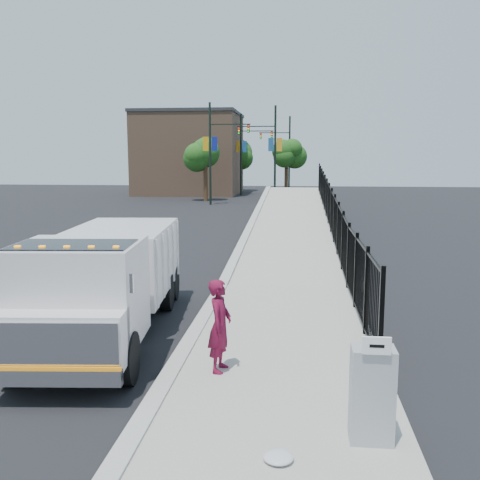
# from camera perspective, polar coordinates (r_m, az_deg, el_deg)

# --- Properties ---
(ground) EXTENTS (120.00, 120.00, 0.00)m
(ground) POSITION_cam_1_polar(r_m,az_deg,el_deg) (11.74, -4.60, -9.86)
(ground) COLOR black
(ground) RESTS_ON ground
(sidewalk) EXTENTS (3.55, 12.00, 0.12)m
(sidewalk) POSITION_cam_1_polar(r_m,az_deg,el_deg) (9.65, 4.73, -13.71)
(sidewalk) COLOR #9E998E
(sidewalk) RESTS_ON ground
(curb) EXTENTS (0.30, 12.00, 0.16)m
(curb) POSITION_cam_1_polar(r_m,az_deg,el_deg) (9.87, -6.81, -13.09)
(curb) COLOR #ADAAA3
(curb) RESTS_ON ground
(ramp) EXTENTS (3.95, 24.06, 3.19)m
(ramp) POSITION_cam_1_polar(r_m,az_deg,el_deg) (27.18, 6.13, 0.83)
(ramp) COLOR #9E998E
(ramp) RESTS_ON ground
(iron_fence) EXTENTS (0.10, 28.00, 1.80)m
(iron_fence) POSITION_cam_1_polar(r_m,az_deg,el_deg) (23.14, 9.68, 1.61)
(iron_fence) COLOR black
(iron_fence) RESTS_ON ground
(truck) EXTENTS (2.79, 6.97, 2.33)m
(truck) POSITION_cam_1_polar(r_m,az_deg,el_deg) (11.45, -14.16, -3.77)
(truck) COLOR black
(truck) RESTS_ON ground
(worker) EXTENTS (0.46, 0.63, 1.60)m
(worker) POSITION_cam_1_polar(r_m,az_deg,el_deg) (9.21, -2.17, -9.10)
(worker) COLOR maroon
(worker) RESTS_ON sidewalk
(utility_cabinet) EXTENTS (0.55, 0.40, 1.25)m
(utility_cabinet) POSITION_cam_1_polar(r_m,az_deg,el_deg) (7.32, 13.90, -15.71)
(utility_cabinet) COLOR gray
(utility_cabinet) RESTS_ON sidewalk
(arrow_sign) EXTENTS (0.35, 0.04, 0.22)m
(arrow_sign) POSITION_cam_1_polar(r_m,az_deg,el_deg) (6.85, 14.38, -10.86)
(arrow_sign) COLOR white
(arrow_sign) RESTS_ON utility_cabinet
(debris) EXTENTS (0.37, 0.37, 0.09)m
(debris) POSITION_cam_1_polar(r_m,az_deg,el_deg) (6.99, 4.11, -22.09)
(debris) COLOR silver
(debris) RESTS_ON sidewalk
(light_pole_0) EXTENTS (3.77, 0.22, 8.00)m
(light_pole_0) POSITION_cam_1_polar(r_m,az_deg,el_deg) (42.82, -2.80, 9.63)
(light_pole_0) COLOR black
(light_pole_0) RESTS_ON ground
(light_pole_1) EXTENTS (3.77, 0.22, 8.00)m
(light_pole_1) POSITION_cam_1_polar(r_m,az_deg,el_deg) (45.42, 3.37, 9.58)
(light_pole_1) COLOR black
(light_pole_1) RESTS_ON ground
(light_pole_2) EXTENTS (3.78, 0.22, 8.00)m
(light_pole_2) POSITION_cam_1_polar(r_m,az_deg,el_deg) (53.54, 0.43, 9.47)
(light_pole_2) COLOR black
(light_pole_2) RESTS_ON ground
(light_pole_3) EXTENTS (3.78, 0.22, 8.00)m
(light_pole_3) POSITION_cam_1_polar(r_m,az_deg,el_deg) (57.23, 4.99, 9.40)
(light_pole_3) COLOR black
(light_pole_3) RESTS_ON ground
(tree_0) EXTENTS (2.61, 2.61, 5.31)m
(tree_0) POSITION_cam_1_polar(r_m,az_deg,el_deg) (46.27, -3.72, 9.04)
(tree_0) COLOR #382314
(tree_0) RESTS_ON ground
(tree_1) EXTENTS (2.14, 2.14, 5.07)m
(tree_1) POSITION_cam_1_polar(r_m,az_deg,el_deg) (51.37, 4.98, 8.95)
(tree_1) COLOR #382314
(tree_1) RESTS_ON ground
(tree_2) EXTENTS (3.02, 3.02, 5.51)m
(tree_2) POSITION_cam_1_polar(r_m,az_deg,el_deg) (60.54, -0.12, 9.02)
(tree_2) COLOR #382314
(tree_2) RESTS_ON ground
(building) EXTENTS (10.00, 10.00, 8.00)m
(building) POSITION_cam_1_polar(r_m,az_deg,el_deg) (56.03, -5.35, 9.03)
(building) COLOR #8C664C
(building) RESTS_ON ground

